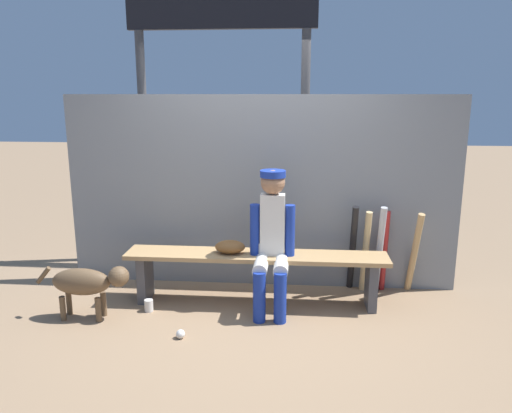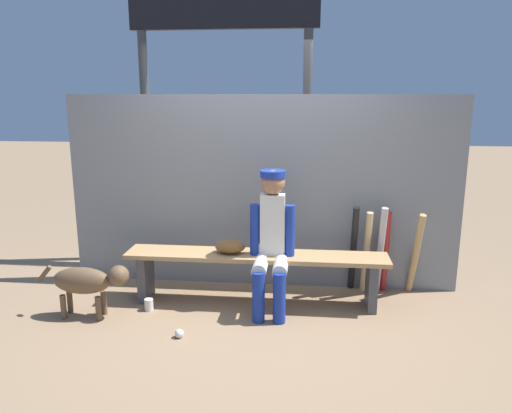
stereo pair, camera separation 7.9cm
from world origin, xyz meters
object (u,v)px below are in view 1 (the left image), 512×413
Objects in this scene: dugout_bench at (256,265)px; bat_wood_tan at (414,253)px; cup_on_bench at (259,248)px; dog at (88,282)px; player_seated at (272,236)px; baseball at (181,334)px; bat_aluminum_red at (384,251)px; bat_wood_natural at (365,252)px; baseball_glove at (230,247)px; scoreboard at (228,36)px; bat_aluminum_black at (353,248)px; cup_on_ground at (149,305)px; bat_aluminum_silver at (379,250)px.

dugout_bench is 2.85× the size of bat_wood_tan.
dog is (-1.47, -0.44, -0.21)m from cup_on_bench.
baseball is (-0.70, -0.63, -0.66)m from player_seated.
player_seated is at bearing -154.33° from bat_aluminum_red.
bat_wood_natural is 1.10m from cup_on_bench.
baseball_glove is 2.34m from scoreboard.
bat_aluminum_black is (0.78, 0.48, -0.25)m from player_seated.
bat_wood_natural is (0.90, 0.47, -0.28)m from player_seated.
dugout_bench is 1.05m from cup_on_ground.
bat_wood_natural is 0.23× the size of scoreboard.
player_seated reaches higher than bat_wood_tan.
player_seated is at bearing -156.90° from bat_aluminum_silver.
player_seated reaches higher than cup_on_ground.
bat_wood_tan is at bearing 11.79° from baseball_glove.
baseball_glove is 1.29m from dog.
bat_aluminum_black is 0.32m from bat_aluminum_red.
dog is at bearing -121.80° from scoreboard.
dugout_bench is 2.90× the size of bat_wood_natural.
cup_on_bench is (-1.15, -0.33, 0.10)m from bat_aluminum_silver.
bat_aluminum_silver is at bearing 31.64° from baseball.
dugout_bench is at bearing -157.99° from bat_aluminum_black.
baseball_glove reaches higher than dugout_bench.
bat_aluminum_black is 1.07× the size of bat_wood_tan.
player_seated is 1.29m from cup_on_ground.
baseball_glove is (-0.39, 0.11, -0.14)m from player_seated.
cup_on_ground is (-1.89, -0.64, -0.40)m from bat_aluminum_black.
bat_aluminum_red is 0.99× the size of dog.
bat_aluminum_red is (1.24, 0.41, 0.04)m from dugout_bench.
cup_on_bench is at bearing 14.57° from cup_on_ground.
bat_aluminum_silver reaches higher than dugout_bench.
bat_wood_tan is (1.52, 0.37, 0.04)m from dugout_bench.
bat_aluminum_silver is at bearing -10.07° from bat_aluminum_black.
dog is (-2.96, -0.81, -0.09)m from bat_wood_tan.
cup_on_ground reaches higher than baseball.
cup_on_ground is (-2.14, -0.59, -0.39)m from bat_aluminum_silver.
bat_aluminum_black is at bearing 22.01° from dugout_bench.
dugout_bench is at bearing 0.00° from baseball_glove.
cup_on_ground is (-0.41, 0.48, 0.02)m from baseball.
bat_aluminum_black is 2.03m from cup_on_ground.
cup_on_bench is (0.99, 0.26, 0.49)m from cup_on_ground.
bat_wood_natural is 0.98× the size of bat_wood_tan.
bat_aluminum_black is 1.01× the size of bat_aluminum_silver.
scoreboard reaches higher than bat_wood_tan.
baseball_glove is 2.55× the size of cup_on_bench.
cup_on_bench is at bearing -10.07° from dugout_bench.
cup_on_ground is at bearing -164.55° from bat_aluminum_silver.
bat_aluminum_black is at bearing 22.94° from cup_on_bench.
player_seated is at bearing -35.90° from dugout_bench.
bat_aluminum_red is at bearing 54.11° from bat_aluminum_silver.
cup_on_bench is (-1.02, -0.37, 0.13)m from bat_wood_natural.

